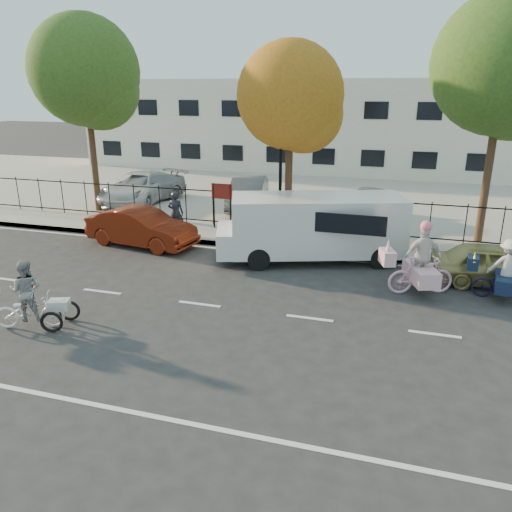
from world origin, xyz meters
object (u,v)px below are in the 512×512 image
(white_van, at_px, (313,225))
(gold_sedan, at_px, (495,265))
(lot_car_a, at_px, (143,188))
(lot_car_c, at_px, (248,193))
(unicorn_bike, at_px, (420,267))
(pedestrian, at_px, (176,213))
(lamppost, at_px, (281,156))
(zebra_trike, at_px, (28,302))
(red_sedan, at_px, (141,227))
(bull_bike, at_px, (505,276))
(lot_car_d, at_px, (366,204))
(lot_car_b, at_px, (139,187))

(white_van, xyz_separation_m, gold_sedan, (5.51, -0.70, -0.58))
(gold_sedan, bearing_deg, white_van, 78.31)
(lot_car_a, relative_size, lot_car_c, 1.10)
(unicorn_bike, height_order, pedestrian, unicorn_bike)
(lamppost, relative_size, lot_car_c, 1.01)
(unicorn_bike, xyz_separation_m, lot_car_a, (-12.90, 7.80, 0.05))
(lot_car_c, bearing_deg, pedestrian, -114.99)
(lot_car_a, bearing_deg, zebra_trike, -51.39)
(lot_car_a, bearing_deg, red_sedan, -40.16)
(lot_car_c, bearing_deg, gold_sedan, -43.92)
(lamppost, height_order, white_van, lamppost)
(bull_bike, bearing_deg, lamppost, 67.06)
(unicorn_bike, bearing_deg, lot_car_a, 39.75)
(lot_car_a, bearing_deg, white_van, -9.65)
(lamppost, distance_m, lot_car_d, 4.74)
(lot_car_c, bearing_deg, bull_bike, -47.93)
(lot_car_a, relative_size, lot_car_d, 1.15)
(bull_bike, relative_size, pedestrian, 1.14)
(lot_car_b, relative_size, lot_car_d, 1.27)
(lamppost, height_order, pedestrian, lamppost)
(lamppost, height_order, gold_sedan, lamppost)
(bull_bike, relative_size, lot_car_a, 0.40)
(lot_car_a, bearing_deg, gold_sedan, -1.70)
(unicorn_bike, xyz_separation_m, red_sedan, (-9.67, 1.79, -0.10))
(pedestrian, height_order, lot_car_a, pedestrian)
(bull_bike, xyz_separation_m, lot_car_d, (-4.32, 6.98, 0.16))
(lot_car_a, height_order, lot_car_c, lot_car_c)
(lot_car_d, bearing_deg, unicorn_bike, -62.88)
(lamppost, xyz_separation_m, zebra_trike, (-3.89, -9.21, -2.45))
(red_sedan, bearing_deg, pedestrian, -22.14)
(unicorn_bike, height_order, lot_car_a, unicorn_bike)
(bull_bike, xyz_separation_m, lot_car_c, (-9.75, 7.71, 0.17))
(lamppost, distance_m, bull_bike, 8.75)
(bull_bike, height_order, lot_car_d, bull_bike)
(pedestrian, bearing_deg, lot_car_b, -54.67)
(red_sedan, height_order, lot_car_b, lot_car_b)
(lamppost, relative_size, gold_sedan, 1.19)
(red_sedan, height_order, lot_car_c, lot_car_c)
(white_van, bearing_deg, zebra_trike, -147.69)
(pedestrian, height_order, lot_car_c, pedestrian)
(red_sedan, relative_size, lot_car_d, 1.02)
(zebra_trike, xyz_separation_m, lot_car_c, (1.47, 12.81, 0.20))
(lot_car_c, bearing_deg, lot_car_b, 173.05)
(zebra_trike, bearing_deg, lot_car_b, -2.74)
(lot_car_b, bearing_deg, lot_car_c, -0.81)
(lamppost, distance_m, lot_car_b, 8.88)
(red_sedan, bearing_deg, bull_bike, -87.89)
(unicorn_bike, xyz_separation_m, pedestrian, (-8.88, 3.06, 0.20))
(zebra_trike, xyz_separation_m, lot_car_b, (-4.03, 12.56, 0.20))
(white_van, distance_m, lot_car_a, 11.11)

